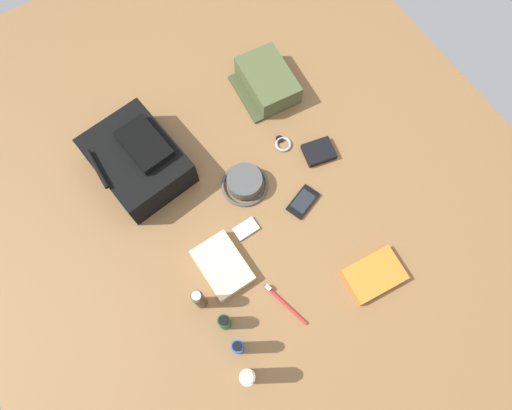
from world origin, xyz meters
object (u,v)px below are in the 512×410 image
at_px(cologne_bottle, 199,299).
at_px(toothbrush, 283,302).
at_px(bucket_hat, 245,183).
at_px(shampoo_bottle, 224,322).
at_px(media_player, 246,229).
at_px(lotion_bottle, 248,377).
at_px(deodorant_spray, 238,347).
at_px(folded_towel, 222,265).
at_px(wallet, 319,152).
at_px(paperback_novel, 374,275).
at_px(toiletry_pouch, 267,81).
at_px(backpack, 138,160).
at_px(cell_phone, 303,202).
at_px(wristwatch, 283,143).

height_order(cologne_bottle, toothbrush, cologne_bottle).
height_order(bucket_hat, shampoo_bottle, shampoo_bottle).
bearing_deg(bucket_hat, media_player, 150.22).
bearing_deg(lotion_bottle, deodorant_spray, -12.10).
relative_size(shampoo_bottle, folded_towel, 0.52).
bearing_deg(wallet, deodorant_spray, 137.36).
relative_size(deodorant_spray, paperback_novel, 0.73).
xyz_separation_m(toiletry_pouch, lotion_bottle, (-0.87, 0.62, 0.04)).
xyz_separation_m(bucket_hat, shampoo_bottle, (-0.38, 0.31, 0.02)).
height_order(toiletry_pouch, cologne_bottle, cologne_bottle).
distance_m(media_player, toothbrush, 0.28).
bearing_deg(bucket_hat, shampoo_bottle, 141.24).
relative_size(backpack, toothbrush, 2.12).
distance_m(toiletry_pouch, bucket_hat, 0.43).
relative_size(bucket_hat, shampoo_bottle, 1.63).
relative_size(toiletry_pouch, shampoo_bottle, 2.48).
distance_m(wallet, folded_towel, 0.55).
bearing_deg(media_player, bucket_hat, -29.78).
distance_m(paperback_novel, media_player, 0.46).
xyz_separation_m(backpack, wallet, (-0.29, -0.59, -0.06)).
bearing_deg(lotion_bottle, shampoo_bottle, -6.86).
bearing_deg(toiletry_pouch, shampoo_bottle, 139.27).
xyz_separation_m(toiletry_pouch, bucket_hat, (-0.31, 0.29, -0.02)).
bearing_deg(cell_phone, paperback_novel, -170.96).
bearing_deg(bucket_hat, paperback_novel, -158.96).
xyz_separation_m(cell_phone, toothbrush, (-0.26, 0.25, 0.00)).
bearing_deg(wristwatch, wallet, -137.64).
distance_m(toiletry_pouch, shampoo_bottle, 0.92).
bearing_deg(cell_phone, lotion_bottle, 129.91).
xyz_separation_m(bucket_hat, cell_phone, (-0.17, -0.14, -0.02)).
xyz_separation_m(deodorant_spray, toothbrush, (0.05, -0.20, -0.06)).
distance_m(cologne_bottle, cell_phone, 0.50).
bearing_deg(wallet, shampoo_bottle, 131.58).
relative_size(wristwatch, wallet, 0.65).
height_order(wristwatch, folded_towel, folded_towel).
distance_m(shampoo_bottle, wallet, 0.70).
height_order(bucket_hat, toothbrush, bucket_hat).
bearing_deg(cologne_bottle, media_player, -61.41).
relative_size(wristwatch, folded_towel, 0.36).
bearing_deg(toothbrush, cell_phone, -44.40).
relative_size(toiletry_pouch, folded_towel, 1.30).
xyz_separation_m(bucket_hat, wristwatch, (0.07, -0.21, -0.02)).
bearing_deg(paperback_novel, deodorant_spray, 85.46).
height_order(paperback_novel, folded_towel, folded_towel).
height_order(cologne_bottle, folded_towel, cologne_bottle).
distance_m(deodorant_spray, folded_towel, 0.28).
distance_m(bucket_hat, shampoo_bottle, 0.49).
bearing_deg(bucket_hat, deodorant_spray, 146.70).
distance_m(lotion_bottle, paperback_novel, 0.53).
xyz_separation_m(toiletry_pouch, media_player, (-0.46, 0.37, -0.04)).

